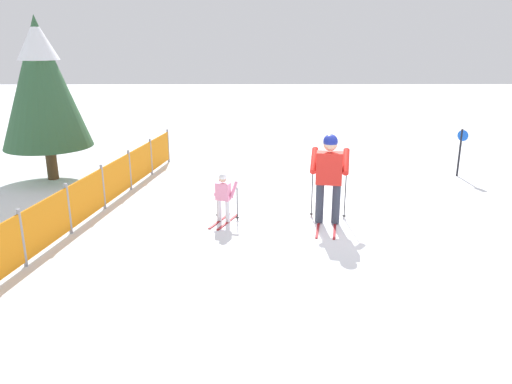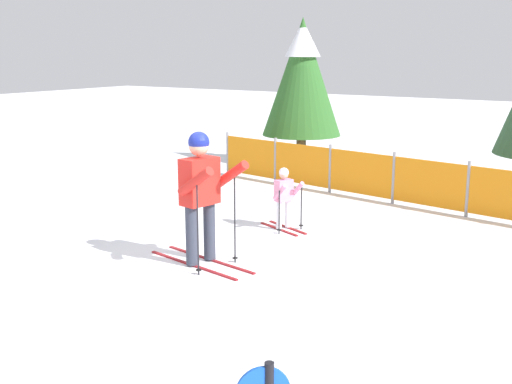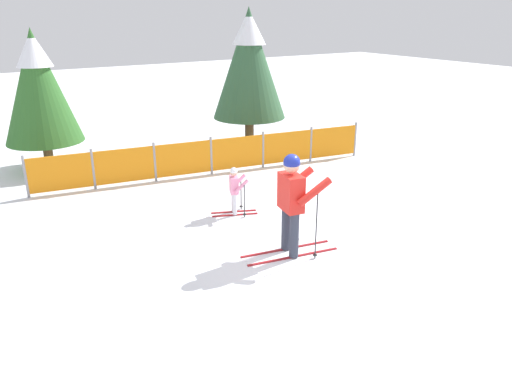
% 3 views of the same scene
% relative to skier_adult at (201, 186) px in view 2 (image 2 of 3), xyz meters
% --- Properties ---
extents(ground_plane, '(60.00, 60.00, 0.00)m').
position_rel_skier_adult_xyz_m(ground_plane, '(-0.02, -0.18, -1.03)').
color(ground_plane, white).
extents(skier_adult, '(1.66, 0.81, 1.72)m').
position_rel_skier_adult_xyz_m(skier_adult, '(0.00, 0.00, 0.00)').
color(skier_adult, maroon).
rests_on(skier_adult, ground_plane).
extents(skier_child, '(0.92, 0.57, 0.97)m').
position_rel_skier_adult_xyz_m(skier_child, '(0.07, 1.98, -0.48)').
color(skier_child, maroon).
rests_on(skier_child, ground_plane).
extents(safety_fence, '(8.29, 1.40, 0.94)m').
position_rel_skier_adult_xyz_m(safety_fence, '(0.87, 4.50, -0.56)').
color(safety_fence, gray).
rests_on(safety_fence, ground_plane).
extents(conifer_far, '(1.86, 1.86, 3.45)m').
position_rel_skier_adult_xyz_m(conifer_far, '(-2.43, 7.06, 1.10)').
color(conifer_far, '#4C3823').
rests_on(conifer_far, ground_plane).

